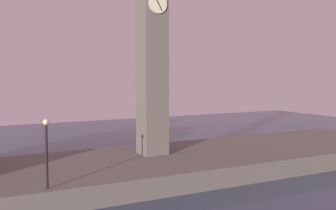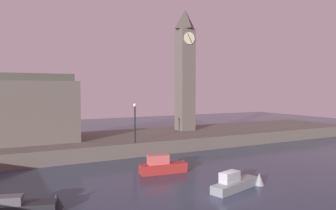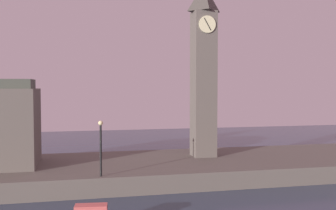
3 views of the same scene
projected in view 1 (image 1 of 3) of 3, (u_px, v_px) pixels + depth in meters
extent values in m
cube|color=#5B544C|center=(42.00, 179.00, 29.47)|extent=(70.00, 12.00, 1.50)
cube|color=#5B544C|center=(152.00, 73.00, 34.51)|extent=(2.13, 2.13, 13.99)
cylinder|color=beige|center=(158.00, 3.00, 33.08)|extent=(1.62, 0.12, 1.62)
cube|color=black|center=(158.00, 3.00, 33.02)|extent=(0.71, 0.04, 1.15)
cylinder|color=black|center=(47.00, 157.00, 24.23)|extent=(0.16, 0.16, 3.86)
sphere|color=#F2E099|center=(46.00, 122.00, 24.07)|extent=(0.36, 0.36, 0.36)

